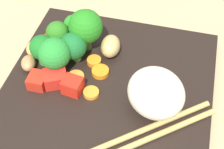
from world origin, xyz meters
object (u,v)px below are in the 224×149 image
Objects in this scene: square_plate at (109,88)px; chopstick_pair at (138,138)px; rice_mound at (156,93)px; broccoli_floret_3 at (86,27)px; carrot_slice_1 at (91,93)px.

square_plate is 9.61cm from chopstick_pair.
rice_mound is at bearing 38.81° from chopstick_pair.
square_plate is 1.61× the size of chopstick_pair.
broccoli_floret_3 reaches higher than square_plate.
carrot_slice_1 reaches higher than square_plate.
broccoli_floret_3 is 9.97cm from carrot_slice_1.
chopstick_pair is at bearing -33.90° from carrot_slice_1.
square_plate is 13.29× the size of carrot_slice_1.
rice_mound reaches higher than chopstick_pair.
chopstick_pair is (5.95, -7.47, 1.08)cm from square_plate.
rice_mound is 14.72cm from broccoli_floret_3.
chopstick_pair is at bearing -50.52° from broccoli_floret_3.
carrot_slice_1 is (3.46, -8.41, -4.10)cm from broccoli_floret_3.
carrot_slice_1 is at bearing -67.62° from broccoli_floret_3.
square_plate is 3.74× the size of rice_mound.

